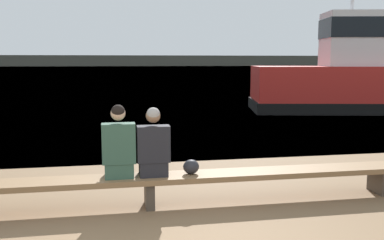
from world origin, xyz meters
TOP-DOWN VIEW (x-y plane):
  - water_surface at (0.00, 124.85)m, footprint 240.00×240.00m
  - far_shoreline at (0.00, 165.84)m, footprint 600.00×12.00m
  - bench_main at (0.25, 2.28)m, footprint 7.68×0.48m
  - person_left at (-0.16, 2.28)m, footprint 0.45×0.37m
  - person_right at (0.31, 2.28)m, footprint 0.45×0.37m
  - shopping_bag at (0.84, 2.29)m, footprint 0.23×0.19m
  - tugboat_red at (9.13, 12.42)m, footprint 7.98×4.56m

SIDE VIEW (x-z plane):
  - water_surface at x=0.00m, z-range 0.00..0.00m
  - bench_main at x=0.25m, z-range 0.15..0.58m
  - shopping_bag at x=0.84m, z-range 0.44..0.64m
  - person_right at x=0.31m, z-range 0.36..1.33m
  - person_left at x=-0.16m, z-range 0.36..1.37m
  - tugboat_red at x=9.13m, z-range -1.83..4.32m
  - far_shoreline at x=0.00m, z-range 0.00..4.03m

